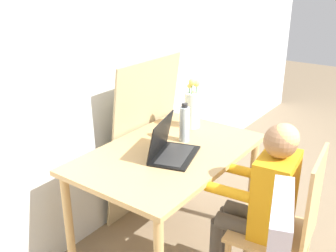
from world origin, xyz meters
TOP-DOWN VIEW (x-y plane):
  - wall_back at (0.00, 2.23)m, footprint 6.40×0.05m
  - dining_table at (-0.27, 1.66)m, footprint 1.17×0.76m
  - chair_occupied at (-0.27, 0.91)m, footprint 0.44×0.44m
  - person_seated at (-0.28, 1.03)m, footprint 0.34×0.45m
  - laptop at (-0.32, 1.62)m, footprint 0.39×0.31m
  - flower_vase at (0.15, 1.76)m, footprint 0.10×0.10m
  - water_bottle at (-0.09, 1.67)m, footprint 0.06×0.06m
  - cardboard_panel at (0.01, 2.08)m, footprint 0.67×0.18m

SIDE VIEW (x-z plane):
  - chair_occupied at x=-0.27m, z-range 0.01..0.94m
  - cardboard_panel at x=0.01m, z-range 0.00..1.19m
  - dining_table at x=-0.27m, z-range 0.27..1.00m
  - person_seated at x=-0.28m, z-range 0.13..1.19m
  - laptop at x=-0.32m, z-range 0.66..0.89m
  - water_bottle at x=-0.09m, z-range 0.72..0.97m
  - flower_vase at x=0.15m, z-range 0.69..1.04m
  - wall_back at x=0.00m, z-range 0.00..2.50m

